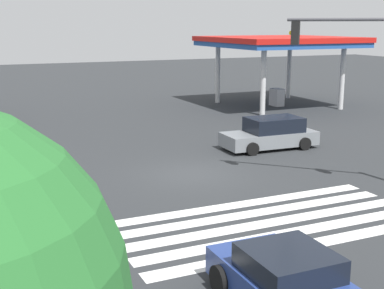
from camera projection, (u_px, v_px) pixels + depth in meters
name	position (u px, v px, depth m)	size (l,w,h in m)	color
ground_plane	(192.00, 174.00, 22.11)	(132.84, 132.84, 0.00)	#2B2D30
crosswalk_markings	(272.00, 222.00, 16.76)	(9.90, 4.40, 0.01)	silver
car_1	(271.00, 134.00, 26.57)	(4.78, 2.30, 1.56)	gray
car_3	(290.00, 285.00, 11.40)	(2.25, 4.33, 1.40)	navy
gas_station_canopy	(279.00, 44.00, 39.49)	(9.69, 9.69, 5.14)	#23519E
pedestrian	(60.00, 236.00, 13.07)	(0.41, 0.41, 1.80)	brown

